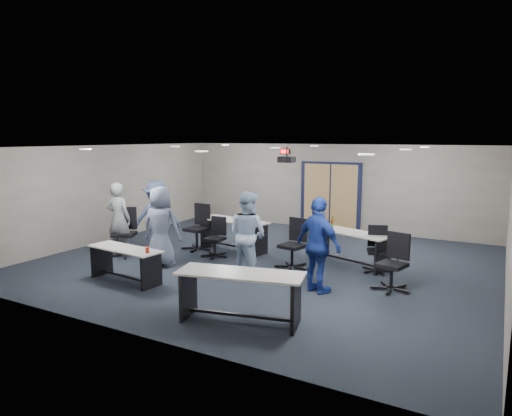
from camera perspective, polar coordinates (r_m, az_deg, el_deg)
The scene contains 25 objects.
floor at distance 10.87m, azimuth 1.16°, elevation -6.74°, with size 10.00×10.00×0.00m, color black.
back_wall at distance 14.69m, azimuth 9.34°, elevation 2.61°, with size 10.00×0.04×2.70m, color slate.
front_wall at distance 6.98m, azimuth -16.24°, elevation -4.54°, with size 10.00×0.04×2.70m, color slate.
left_wall at distance 13.62m, azimuth -17.83°, elevation 1.81°, with size 0.04×9.00×2.70m, color slate.
right_wall at distance 9.41m, azimuth 29.29°, elevation -1.91°, with size 0.04×9.00×2.70m, color slate.
ceiling at distance 10.47m, azimuth 1.20°, elevation 7.64°, with size 10.00×9.00×0.04m, color white.
double_door at distance 14.69m, azimuth 9.26°, elevation 1.43°, with size 2.00×0.07×2.20m.
exit_sign at distance 15.17m, azimuth 3.63°, elevation 7.07°, with size 0.32×0.07×0.18m.
ceiling_projector at distance 10.79m, azimuth 3.85°, elevation 6.09°, with size 0.35×0.32×0.37m.
ceiling_can_lights at distance 10.69m, azimuth 1.83°, elevation 7.50°, with size 6.24×5.74×0.02m, color white, non-canonical shape.
table_front_left at distance 9.71m, azimuth -16.01°, elevation -6.09°, with size 1.76×0.73×0.81m.
table_front_right at distance 7.33m, azimuth -1.97°, elevation -9.99°, with size 2.12×1.11×0.82m.
table_back_left at distance 11.87m, azimuth -2.87°, elevation -2.68°, with size 2.06×0.99×0.80m.
table_back_right at distance 10.72m, azimuth 11.67°, elevation -4.16°, with size 2.03×1.23×1.07m.
chair_back_a at distance 11.98m, azimuth -7.44°, elevation -2.41°, with size 0.75×0.75×1.19m, color black, non-canonical shape.
chair_back_b at distance 11.23m, azimuth -5.20°, elevation -3.68°, with size 0.62×0.62×0.98m, color black, non-canonical shape.
chair_back_c at distance 10.25m, azimuth 4.54°, elevation -4.50°, with size 0.70×0.70×1.12m, color black, non-canonical shape.
chair_back_d at distance 10.29m, azimuth 15.00°, elevation -5.05°, with size 0.63×0.63×1.01m, color black, non-canonical shape.
chair_loose_left at distance 11.72m, azimuth -16.16°, elevation -2.94°, with size 0.75×0.75×1.19m, color black, non-canonical shape.
chair_loose_right at distance 9.15m, azimuth 16.64°, elevation -6.55°, with size 0.69×0.69×1.10m, color black, non-canonical shape.
person_gray at distance 11.79m, azimuth -16.78°, elevation -1.32°, with size 0.67×0.44×1.83m, color gray.
person_plaid at distance 10.59m, azimuth -11.79°, elevation -2.26°, with size 0.89×0.58×1.83m, color slate.
person_lightblue at distance 9.54m, azimuth -1.06°, elevation -3.32°, with size 0.89×0.69×1.82m, color #B2CCEC.
person_navy at distance 8.65m, azimuth 7.82°, elevation -4.65°, with size 1.07×0.45×1.83m, color navy.
person_back at distance 11.91m, azimuth -12.29°, elevation -1.05°, with size 1.18×0.68×1.83m, color #43517A.
Camera 1 is at (4.84, -9.28, 2.93)m, focal length 32.00 mm.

